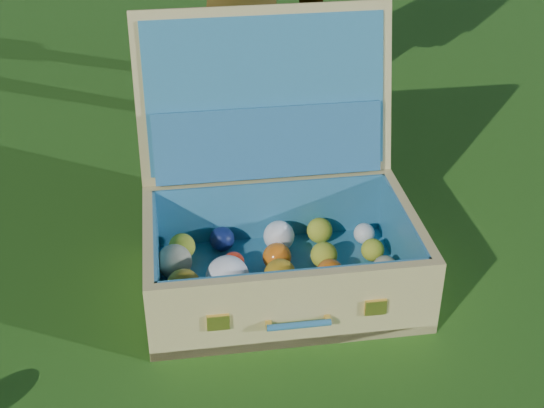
# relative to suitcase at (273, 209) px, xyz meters

# --- Properties ---
(ground) EXTENTS (60.00, 60.00, 0.00)m
(ground) POSITION_rel_suitcase_xyz_m (0.05, -0.15, -0.15)
(ground) COLOR #215114
(ground) RESTS_ON ground
(suitcase) EXTENTS (0.61, 0.56, 0.52)m
(suitcase) POSITION_rel_suitcase_xyz_m (0.00, 0.00, 0.00)
(suitcase) COLOR #D9C375
(suitcase) RESTS_ON ground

